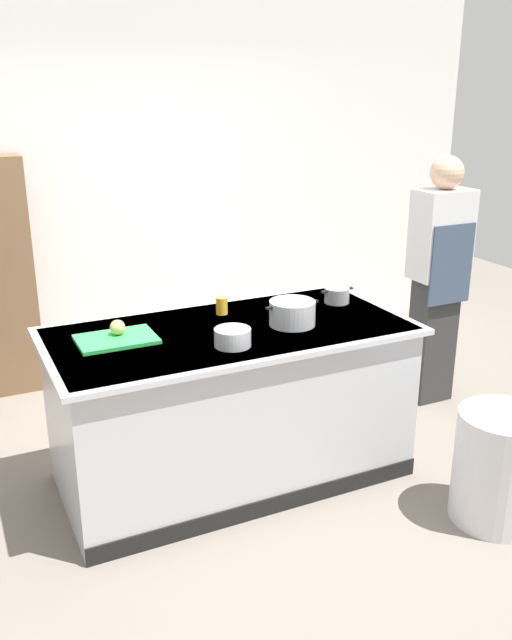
# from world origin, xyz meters

# --- Properties ---
(ground_plane) EXTENTS (10.00, 10.00, 0.00)m
(ground_plane) POSITION_xyz_m (0.00, 0.00, 0.00)
(ground_plane) COLOR slate
(back_wall) EXTENTS (6.40, 0.12, 3.00)m
(back_wall) POSITION_xyz_m (0.00, 2.10, 1.50)
(back_wall) COLOR white
(back_wall) RESTS_ON ground_plane
(counter_island) EXTENTS (1.98, 0.98, 0.90)m
(counter_island) POSITION_xyz_m (0.00, -0.00, 0.47)
(counter_island) COLOR #B7BABF
(counter_island) RESTS_ON ground_plane
(cutting_board) EXTENTS (0.40, 0.28, 0.02)m
(cutting_board) POSITION_xyz_m (-0.60, 0.08, 0.91)
(cutting_board) COLOR green
(cutting_board) RESTS_ON counter_island
(onion) EXTENTS (0.08, 0.08, 0.08)m
(onion) POSITION_xyz_m (-0.59, 0.12, 0.96)
(onion) COLOR tan
(onion) RESTS_ON cutting_board
(stock_pot) EXTENTS (0.32, 0.25, 0.14)m
(stock_pot) POSITION_xyz_m (0.33, -0.09, 0.97)
(stock_pot) COLOR #B7BABF
(stock_pot) RESTS_ON counter_island
(sauce_pan) EXTENTS (0.22, 0.15, 0.09)m
(sauce_pan) POSITION_xyz_m (0.77, 0.15, 0.95)
(sauce_pan) COLOR #99999E
(sauce_pan) RESTS_ON counter_island
(mixing_bowl) EXTENTS (0.19, 0.19, 0.09)m
(mixing_bowl) POSITION_xyz_m (-0.09, -0.24, 0.95)
(mixing_bowl) COLOR #B7BABF
(mixing_bowl) RESTS_ON counter_island
(juice_cup) EXTENTS (0.07, 0.07, 0.10)m
(juice_cup) POSITION_xyz_m (0.06, 0.25, 0.95)
(juice_cup) COLOR yellow
(juice_cup) RESTS_ON counter_island
(trash_bin) EXTENTS (0.46, 0.46, 0.60)m
(trash_bin) POSITION_xyz_m (1.07, -0.98, 0.30)
(trash_bin) COLOR silver
(trash_bin) RESTS_ON ground_plane
(person_chef) EXTENTS (0.38, 0.25, 1.72)m
(person_chef) POSITION_xyz_m (1.69, 0.33, 0.91)
(person_chef) COLOR #303030
(person_chef) RESTS_ON ground_plane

